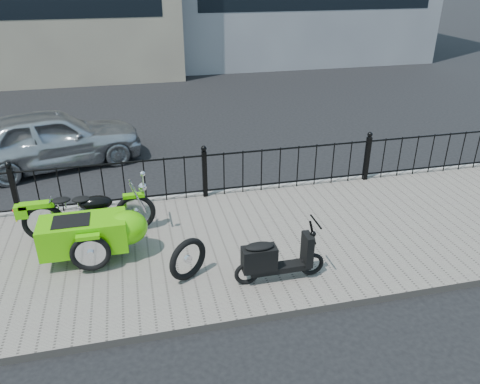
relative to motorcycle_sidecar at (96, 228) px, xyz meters
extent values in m
plane|color=black|center=(2.01, 0.35, -0.59)|extent=(120.00, 120.00, 0.00)
cube|color=slate|center=(2.01, -0.15, -0.53)|extent=(30.00, 3.80, 0.12)
cube|color=gray|center=(2.01, 1.79, -0.53)|extent=(30.00, 0.10, 0.12)
cylinder|color=black|center=(2.01, 1.65, 0.40)|extent=(14.00, 0.04, 0.04)
cylinder|color=black|center=(2.01, 1.65, -0.35)|extent=(14.00, 0.04, 0.04)
cube|color=black|center=(-1.49, 1.65, 0.01)|extent=(0.09, 0.09, 0.96)
sphere|color=black|center=(-1.49, 1.65, 0.55)|extent=(0.11, 0.11, 0.11)
cube|color=black|center=(2.01, 1.65, 0.01)|extent=(0.09, 0.09, 0.96)
sphere|color=black|center=(2.01, 1.65, 0.55)|extent=(0.11, 0.11, 0.11)
cube|color=black|center=(5.51, 1.65, 0.01)|extent=(0.09, 0.09, 0.96)
sphere|color=black|center=(5.51, 1.65, 0.55)|extent=(0.11, 0.11, 0.11)
torus|color=black|center=(0.62, 0.61, -0.13)|extent=(0.69, 0.09, 0.69)
torus|color=black|center=(-0.88, 0.61, -0.13)|extent=(0.69, 0.09, 0.69)
torus|color=black|center=(-0.08, -0.53, -0.13)|extent=(0.60, 0.08, 0.60)
cube|color=gray|center=(-0.13, 0.61, -0.11)|extent=(0.34, 0.22, 0.24)
cylinder|color=black|center=(-0.13, 0.61, -0.18)|extent=(1.40, 0.04, 0.04)
ellipsoid|color=black|center=(-0.01, 0.61, 0.13)|extent=(0.54, 0.29, 0.26)
cylinder|color=silver|center=(0.80, 0.61, 0.49)|extent=(0.03, 0.56, 0.03)
cylinder|color=silver|center=(0.68, 0.61, 0.18)|extent=(0.25, 0.04, 0.59)
sphere|color=silver|center=(0.78, 0.61, 0.35)|extent=(0.15, 0.15, 0.15)
cube|color=#4EC505|center=(0.62, 0.61, 0.20)|extent=(0.36, 0.12, 0.06)
cube|color=#4EC505|center=(-0.93, 0.61, 0.21)|extent=(0.55, 0.16, 0.08)
ellipsoid|color=black|center=(-0.23, 0.61, 0.23)|extent=(0.31, 0.22, 0.08)
ellipsoid|color=black|center=(-0.55, 0.61, 0.25)|extent=(0.31, 0.22, 0.08)
sphere|color=red|center=(-1.28, 0.61, 0.15)|extent=(0.07, 0.07, 0.07)
cube|color=yellow|center=(-1.30, 0.71, -0.03)|extent=(0.02, 0.14, 0.10)
cube|color=#4EC505|center=(-0.18, -0.14, 0.00)|extent=(1.30, 0.62, 0.50)
ellipsoid|color=#4EC505|center=(0.47, -0.14, 0.02)|extent=(0.65, 0.60, 0.54)
cube|color=black|center=(-0.33, -0.14, 0.23)|extent=(0.55, 0.43, 0.06)
cube|color=#4EC505|center=(-0.08, -0.53, 0.16)|extent=(0.34, 0.11, 0.06)
torus|color=black|center=(3.12, -1.33, -0.29)|extent=(0.37, 0.06, 0.37)
torus|color=black|center=(2.12, -1.33, -0.29)|extent=(0.37, 0.06, 0.37)
cube|color=black|center=(2.62, -1.33, -0.27)|extent=(0.91, 0.20, 0.09)
cube|color=black|center=(2.30, -1.33, -0.06)|extent=(0.50, 0.24, 0.36)
ellipsoid|color=black|center=(2.30, -1.33, 0.15)|extent=(0.43, 0.21, 0.08)
cube|color=black|center=(3.03, -1.33, -0.02)|extent=(0.11, 0.27, 0.50)
cylinder|color=black|center=(3.10, -1.33, 0.25)|extent=(0.14, 0.04, 0.41)
cylinder|color=black|center=(3.13, -1.33, 0.44)|extent=(0.03, 0.40, 0.03)
torus|color=black|center=(1.32, -0.99, -0.14)|extent=(0.61, 0.44, 0.67)
imported|color=#ACAFB3|center=(-1.13, 4.29, 0.09)|extent=(4.30, 2.59, 1.37)
camera|label=1|loc=(0.73, -6.71, 3.76)|focal=35.00mm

